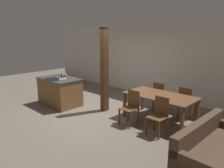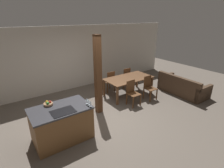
% 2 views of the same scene
% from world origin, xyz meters
% --- Properties ---
extents(ground_plane, '(16.00, 16.00, 0.00)m').
position_xyz_m(ground_plane, '(0.00, 0.00, 0.00)').
color(ground_plane, '#665B51').
extents(wall_back, '(11.20, 0.08, 2.70)m').
position_xyz_m(wall_back, '(0.00, 2.81, 1.35)').
color(wall_back, silver).
rests_on(wall_back, ground_plane).
extents(kitchen_island, '(1.46, 0.92, 0.93)m').
position_xyz_m(kitchen_island, '(-1.36, -0.32, 0.46)').
color(kitchen_island, brown).
rests_on(kitchen_island, ground_plane).
extents(fruit_bowl, '(0.23, 0.23, 0.11)m').
position_xyz_m(fruit_bowl, '(-1.55, -0.01, 0.97)').
color(fruit_bowl, '#99704C').
rests_on(fruit_bowl, kitchen_island).
extents(wine_glass_near, '(0.07, 0.07, 0.16)m').
position_xyz_m(wine_glass_near, '(-0.71, -0.70, 1.05)').
color(wine_glass_near, silver).
rests_on(wine_glass_near, kitchen_island).
extents(wine_glass_middle, '(0.07, 0.07, 0.16)m').
position_xyz_m(wine_glass_middle, '(-0.71, -0.61, 1.05)').
color(wine_glass_middle, silver).
rests_on(wine_glass_middle, kitchen_island).
extents(wine_glass_far, '(0.07, 0.07, 0.16)m').
position_xyz_m(wine_glass_far, '(-0.71, -0.52, 1.05)').
color(wine_glass_far, silver).
rests_on(wine_glass_far, kitchen_island).
extents(dining_table, '(1.92, 1.01, 0.74)m').
position_xyz_m(dining_table, '(1.85, 0.80, 0.66)').
color(dining_table, brown).
rests_on(dining_table, ground_plane).
extents(dining_chair_near_left, '(0.40, 0.40, 0.91)m').
position_xyz_m(dining_chair_near_left, '(1.42, 0.07, 0.48)').
color(dining_chair_near_left, brown).
rests_on(dining_chair_near_left, ground_plane).
extents(dining_chair_near_right, '(0.40, 0.40, 0.91)m').
position_xyz_m(dining_chair_near_right, '(2.28, 0.07, 0.48)').
color(dining_chair_near_right, brown).
rests_on(dining_chair_near_right, ground_plane).
extents(dining_chair_far_left, '(0.40, 0.40, 0.91)m').
position_xyz_m(dining_chair_far_left, '(1.42, 1.53, 0.48)').
color(dining_chair_far_left, brown).
rests_on(dining_chair_far_left, ground_plane).
extents(dining_chair_far_right, '(0.40, 0.40, 0.91)m').
position_xyz_m(dining_chair_far_right, '(2.28, 1.53, 0.48)').
color(dining_chair_far_right, brown).
rests_on(dining_chair_far_right, ground_plane).
extents(couch, '(0.97, 1.96, 0.80)m').
position_xyz_m(couch, '(3.79, -0.39, 0.28)').
color(couch, '#473323').
rests_on(couch, ground_plane).
extents(timber_post, '(0.19, 0.19, 2.56)m').
position_xyz_m(timber_post, '(0.15, 0.33, 1.28)').
color(timber_post, '#4C2D19').
rests_on(timber_post, ground_plane).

